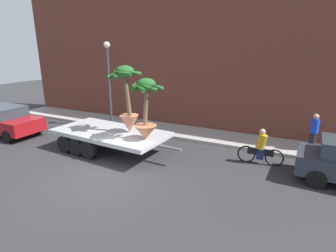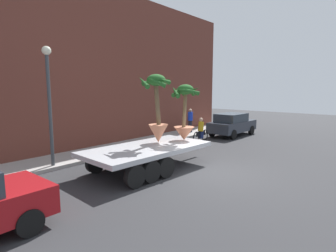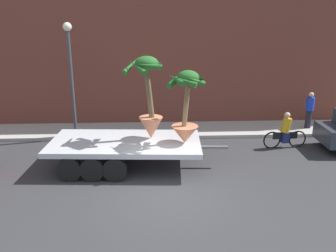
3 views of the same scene
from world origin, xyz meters
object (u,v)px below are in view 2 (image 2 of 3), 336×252
cyclist (201,131)px  parked_car (232,124)px  potted_palm_rear (157,109)px  street_lamp (49,91)px  flatbed_trailer (143,153)px  pedestrian_near_gate (190,120)px  potted_palm_middle (185,113)px

cyclist → parked_car: parked_car is taller
potted_palm_rear → street_lamp: 4.43m
flatbed_trailer → pedestrian_near_gate: (8.57, 3.76, 0.28)m
potted_palm_rear → cyclist: potted_palm_rear is taller
potted_palm_middle → parked_car: 7.87m
cyclist → potted_palm_middle: bearing=-156.2°
potted_palm_rear → parked_car: potted_palm_rear is taller
pedestrian_near_gate → street_lamp: street_lamp is taller
cyclist → street_lamp: (-8.85, 1.52, 2.56)m
flatbed_trailer → cyclist: (6.65, 1.60, -0.10)m
potted_palm_rear → parked_car: (8.88, 0.92, -1.64)m
flatbed_trailer → parked_car: parked_car is taller
potted_palm_rear → potted_palm_middle: bearing=-22.7°
cyclist → pedestrian_near_gate: pedestrian_near_gate is taller
pedestrian_near_gate → street_lamp: size_ratio=0.35×
flatbed_trailer → potted_palm_middle: 2.79m
cyclist → potted_palm_rear: bearing=-166.2°
parked_car → street_lamp: (-12.16, 1.97, 2.41)m
flatbed_trailer → parked_car: size_ratio=1.54×
flatbed_trailer → street_lamp: size_ratio=1.32×
parked_car → street_lamp: bearing=170.8°
potted_palm_middle → parked_car: bearing=10.8°
parked_car → street_lamp: street_lamp is taller
potted_palm_rear → cyclist: bearing=13.8°
pedestrian_near_gate → street_lamp: 11.00m
potted_palm_middle → street_lamp: size_ratio=0.52×
pedestrian_near_gate → cyclist: bearing=-131.5°
street_lamp → pedestrian_near_gate: bearing=3.5°
potted_palm_middle → pedestrian_near_gate: 7.52m
cyclist → parked_car: bearing=-7.8°
parked_car → street_lamp: 12.55m
potted_palm_rear → street_lamp: street_lamp is taller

